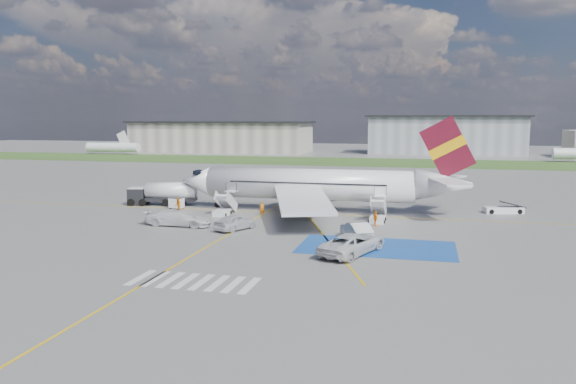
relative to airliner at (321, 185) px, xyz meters
name	(u,v)px	position (x,y,z in m)	size (l,w,h in m)	color
ground	(281,233)	(-1.51, -14.00, -3.39)	(400.00, 400.00, 0.00)	#60605E
grass_strip	(371,162)	(-1.51, 81.00, -3.39)	(400.00, 30.00, 0.01)	#2D4C1E
taxiway_line_main	(306,214)	(-1.51, -2.00, -3.39)	(120.00, 0.20, 0.01)	gold
taxiway_line_cross	(196,253)	(-6.51, -24.00, -3.39)	(0.20, 60.00, 0.01)	gold
taxiway_line_diag	(306,214)	(-1.51, -2.00, -3.39)	(0.20, 60.00, 0.01)	gold
staging_box	(377,247)	(8.49, -18.00, -3.39)	(14.00, 8.00, 0.01)	#184591
crosswalk	(194,282)	(-3.31, -32.00, -3.39)	(9.00, 4.00, 0.01)	silver
terminal_west	(222,137)	(-56.51, 116.00, 1.61)	(60.00, 22.00, 10.00)	gray
terminal_centre	(445,135)	(18.49, 121.00, 2.61)	(48.00, 18.00, 12.00)	gray
airliner	(321,185)	(0.00, 0.00, 0.00)	(36.81, 32.95, 11.92)	silver
airstairs_fwd	(223,210)	(-11.01, -5.30, -2.77)	(1.90, 5.20, 3.60)	silver
airstairs_aft	(378,216)	(7.49, -5.30, -2.77)	(1.90, 5.20, 3.60)	silver
fuel_tanker	(163,196)	(-21.57, 0.17, -2.10)	(9.28, 4.06, 3.07)	black
gpu_cart	(177,204)	(-18.49, -2.25, -2.73)	(1.90, 1.37, 1.47)	silver
belt_loader	(504,210)	(22.10, 4.31, -3.02)	(5.18, 2.86, 1.50)	silver
car_silver_a	(235,222)	(-6.55, -13.61, -2.56)	(1.98, 4.91, 1.67)	#B8BAC0
car_silver_b	(357,231)	(6.30, -15.10, -2.53)	(1.82, 5.22, 1.72)	#BBBDC2
van_white_a	(353,240)	(6.69, -20.85, -2.21)	(2.91, 6.30, 2.36)	silver
van_white_b	(178,216)	(-13.35, -12.90, -2.31)	(2.25, 5.54, 2.17)	silver
crew_fwd	(262,209)	(-6.37, -4.29, -2.58)	(0.60, 0.39, 1.63)	orange
crew_nose	(178,205)	(-17.13, -4.76, -2.49)	(0.88, 0.68, 1.81)	orange
crew_aft	(375,219)	(7.48, -7.90, -2.58)	(0.96, 0.40, 1.63)	orange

